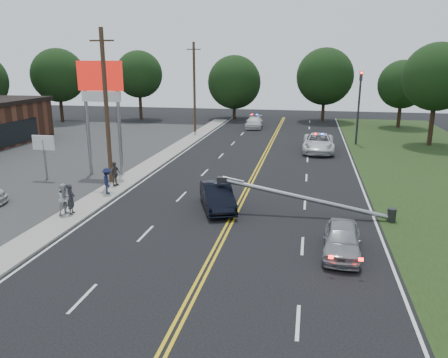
% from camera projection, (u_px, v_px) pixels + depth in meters
% --- Properties ---
extents(ground, '(120.00, 120.00, 0.00)m').
position_uv_depth(ground, '(200.00, 281.00, 16.38)').
color(ground, black).
rests_on(ground, ground).
extents(sidewalk, '(1.80, 70.00, 0.12)m').
position_uv_depth(sidewalk, '(110.00, 191.00, 27.40)').
color(sidewalk, gray).
rests_on(sidewalk, ground).
extents(centerline_yellow, '(0.36, 80.00, 0.00)m').
position_uv_depth(centerline_yellow, '(242.00, 200.00, 25.84)').
color(centerline_yellow, gold).
rests_on(centerline_yellow, ground).
extents(pylon_sign, '(3.20, 0.35, 8.00)m').
position_uv_depth(pylon_sign, '(101.00, 91.00, 30.02)').
color(pylon_sign, gray).
rests_on(pylon_sign, ground).
extents(small_sign, '(1.60, 0.14, 3.10)m').
position_uv_depth(small_sign, '(44.00, 147.00, 29.75)').
color(small_sign, gray).
rests_on(small_sign, ground).
extents(traffic_signal, '(0.28, 0.41, 7.05)m').
position_uv_depth(traffic_signal, '(359.00, 101.00, 42.12)').
color(traffic_signal, '#2D2D30').
rests_on(traffic_signal, ground).
extents(fallen_streetlight, '(9.36, 0.44, 1.91)m').
position_uv_depth(fallen_streetlight, '(314.00, 200.00, 22.92)').
color(fallen_streetlight, '#2D2D30').
rests_on(fallen_streetlight, ground).
extents(utility_pole_mid, '(1.60, 0.28, 10.00)m').
position_uv_depth(utility_pole_mid, '(106.00, 107.00, 28.13)').
color(utility_pole_mid, '#382619').
rests_on(utility_pole_mid, ground).
extents(utility_pole_far, '(1.60, 0.28, 10.00)m').
position_uv_depth(utility_pole_far, '(194.00, 88.00, 48.95)').
color(utility_pole_far, '#382619').
rests_on(utility_pole_far, ground).
extents(tree_4, '(6.96, 6.96, 9.62)m').
position_uv_depth(tree_4, '(58.00, 75.00, 57.28)').
color(tree_4, black).
rests_on(tree_4, ground).
extents(tree_5, '(6.38, 6.38, 9.39)m').
position_uv_depth(tree_5, '(139.00, 74.00, 59.79)').
color(tree_5, black).
rests_on(tree_5, ground).
extents(tree_6, '(7.38, 7.38, 8.78)m').
position_uv_depth(tree_6, '(234.00, 82.00, 60.79)').
color(tree_6, black).
rests_on(tree_6, ground).
extents(tree_7, '(7.53, 7.53, 9.72)m').
position_uv_depth(tree_7, '(325.00, 77.00, 58.12)').
color(tree_7, black).
rests_on(tree_7, ground).
extents(tree_8, '(5.82, 5.82, 8.13)m').
position_uv_depth(tree_8, '(402.00, 84.00, 52.83)').
color(tree_8, black).
rests_on(tree_8, ground).
extents(tree_9, '(6.37, 6.37, 9.71)m').
position_uv_depth(tree_9, '(437.00, 77.00, 40.94)').
color(tree_9, black).
rests_on(tree_9, ground).
extents(crashed_sedan, '(2.97, 4.62, 1.44)m').
position_uv_depth(crashed_sedan, '(217.00, 196.00, 24.20)').
color(crashed_sedan, black).
rests_on(crashed_sedan, ground).
extents(waiting_sedan, '(1.82, 3.97, 1.32)m').
position_uv_depth(waiting_sedan, '(342.00, 240.00, 18.49)').
color(waiting_sedan, '#96989D').
rests_on(waiting_sedan, ground).
extents(emergency_a, '(2.75, 5.90, 1.64)m').
position_uv_depth(emergency_a, '(318.00, 143.00, 39.42)').
color(emergency_a, silver).
rests_on(emergency_a, ground).
extents(emergency_b, '(2.20, 4.87, 1.39)m').
position_uv_depth(emergency_b, '(254.00, 122.00, 53.51)').
color(emergency_b, silver).
rests_on(emergency_b, ground).
extents(bystander_a, '(0.51, 0.66, 1.63)m').
position_uv_depth(bystander_a, '(71.00, 199.00, 23.04)').
color(bystander_a, '#26262E').
rests_on(bystander_a, sidewalk).
extents(bystander_b, '(0.88, 0.99, 1.69)m').
position_uv_depth(bystander_b, '(65.00, 199.00, 22.93)').
color(bystander_b, '#AAAAAF').
rests_on(bystander_b, sidewalk).
extents(bystander_c, '(1.03, 1.21, 1.62)m').
position_uv_depth(bystander_c, '(107.00, 181.00, 26.54)').
color(bystander_c, '#181C3C').
rests_on(bystander_c, sidewalk).
extents(bystander_d, '(0.66, 1.01, 1.59)m').
position_uv_depth(bystander_d, '(115.00, 174.00, 28.26)').
color(bystander_d, '#534942').
rests_on(bystander_d, sidewalk).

